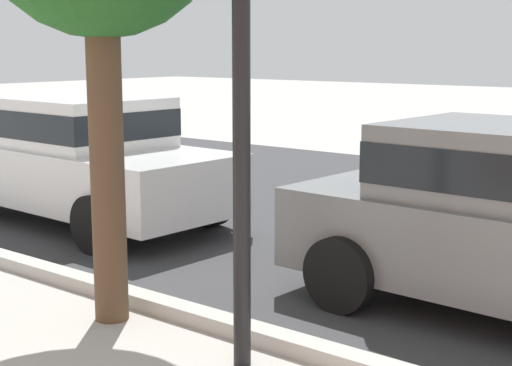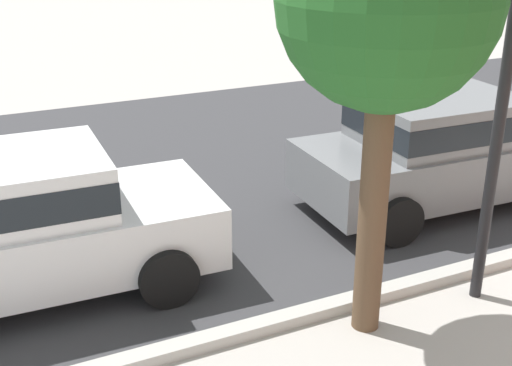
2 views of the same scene
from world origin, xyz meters
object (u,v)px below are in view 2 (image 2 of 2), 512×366
object	(u,v)px
street_tree_near_bench	(388,5)
parked_car_grey	(443,147)
lamp_post	(508,60)
parked_car_white	(14,223)

from	to	relation	value
street_tree_near_bench	parked_car_grey	distance (m)	4.09
parked_car_grey	lamp_post	size ratio (longest dim) A/B	1.07
parked_car_white	lamp_post	size ratio (longest dim) A/B	1.07
street_tree_near_bench	lamp_post	bearing A→B (deg)	-1.42
parked_car_grey	lamp_post	world-z (taller)	lamp_post
street_tree_near_bench	parked_car_white	distance (m)	4.32
lamp_post	parked_car_grey	bearing A→B (deg)	59.71
street_tree_near_bench	lamp_post	world-z (taller)	street_tree_near_bench
street_tree_near_bench	parked_car_white	size ratio (longest dim) A/B	0.99
street_tree_near_bench	lamp_post	xyz separation A→B (m)	(1.40, -0.03, -0.57)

